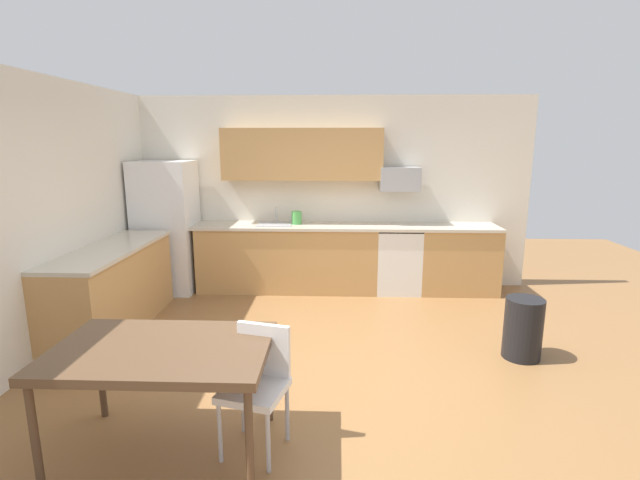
{
  "coord_description": "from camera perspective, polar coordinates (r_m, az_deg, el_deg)",
  "views": [
    {
      "loc": [
        0.19,
        -4.04,
        2.07
      ],
      "look_at": [
        0.0,
        1.0,
        1.0
      ],
      "focal_mm": 26.08,
      "sensor_mm": 36.0,
      "label": 1
    }
  ],
  "objects": [
    {
      "name": "cabinet_run_back_right",
      "position": [
        6.76,
        16.5,
        -2.4
      ],
      "size": [
        1.06,
        0.6,
        0.9
      ],
      "primitive_type": "cube",
      "color": "tan",
      "rests_on": "ground"
    },
    {
      "name": "wall_left",
      "position": [
        4.99,
        -32.57,
        1.78
      ],
      "size": [
        0.1,
        5.8,
        2.7
      ],
      "primitive_type": "cube",
      "color": "silver",
      "rests_on": "ground"
    },
    {
      "name": "wall_back",
      "position": [
        6.73,
        0.54,
        5.84
      ],
      "size": [
        5.8,
        0.1,
        2.7
      ],
      "primitive_type": "cube",
      "color": "silver",
      "rests_on": "ground"
    },
    {
      "name": "kettle",
      "position": [
        6.5,
        -2.89,
        2.67
      ],
      "size": [
        0.14,
        0.14,
        0.2
      ],
      "primitive_type": "cylinder",
      "color": "#4CA54C",
      "rests_on": "countertop_back"
    },
    {
      "name": "ground_plane",
      "position": [
        4.54,
        -0.5,
        -15.13
      ],
      "size": [
        12.0,
        12.0,
        0.0
      ],
      "primitive_type": "plane",
      "color": "olive"
    },
    {
      "name": "countertop_back",
      "position": [
        6.45,
        0.44,
        1.71
      ],
      "size": [
        4.8,
        0.64,
        0.04
      ],
      "primitive_type": "cube",
      "color": "beige",
      "rests_on": "cabinet_run_back"
    },
    {
      "name": "dining_table",
      "position": [
        3.29,
        -18.86,
        -13.23
      ],
      "size": [
        1.4,
        0.9,
        0.77
      ],
      "color": "brown",
      "rests_on": "ground"
    },
    {
      "name": "refrigerator",
      "position": [
        6.79,
        -18.29,
        1.52
      ],
      "size": [
        0.76,
        0.7,
        1.81
      ],
      "primitive_type": "cube",
      "color": "white",
      "rests_on": "ground"
    },
    {
      "name": "sink_faucet",
      "position": [
        6.66,
        -5.37,
        3.03
      ],
      "size": [
        0.02,
        0.02,
        0.24
      ],
      "primitive_type": "cylinder",
      "color": "#B2B5BA",
      "rests_on": "countertop_back"
    },
    {
      "name": "sink_basin",
      "position": [
        6.51,
        -5.55,
        1.39
      ],
      "size": [
        0.48,
        0.4,
        0.14
      ],
      "primitive_type": "cube",
      "color": "#A5A8AD",
      "rests_on": "countertop_back"
    },
    {
      "name": "oven_range",
      "position": [
        6.6,
        9.49,
        -2.35
      ],
      "size": [
        0.6,
        0.6,
        0.91
      ],
      "color": "white",
      "rests_on": "ground"
    },
    {
      "name": "countertop_left",
      "position": [
        5.56,
        -24.49,
        -1.05
      ],
      "size": [
        0.64,
        2.0,
        0.04
      ],
      "primitive_type": "cube",
      "color": "beige",
      "rests_on": "cabinet_run_left"
    },
    {
      "name": "trash_bin",
      "position": [
        4.98,
        23.65,
        -9.9
      ],
      "size": [
        0.36,
        0.36,
        0.6
      ],
      "primitive_type": "cylinder",
      "color": "black",
      "rests_on": "ground"
    },
    {
      "name": "cabinet_run_back",
      "position": [
        6.58,
        -3.98,
        -2.3
      ],
      "size": [
        2.49,
        0.6,
        0.9
      ],
      "primitive_type": "cube",
      "color": "tan",
      "rests_on": "ground"
    },
    {
      "name": "microwave",
      "position": [
        6.51,
        9.72,
        7.41
      ],
      "size": [
        0.54,
        0.36,
        0.32
      ],
      "primitive_type": "cube",
      "color": "#9EA0A5"
    },
    {
      "name": "chair_near_table",
      "position": [
        3.31,
        -7.64,
        -16.42
      ],
      "size": [
        0.49,
        0.49,
        0.85
      ],
      "color": "white",
      "rests_on": "ground"
    },
    {
      "name": "cabinet_run_left",
      "position": [
        5.68,
        -24.08,
        -5.67
      ],
      "size": [
        0.6,
        2.0,
        0.9
      ],
      "primitive_type": "cube",
      "color": "tan",
      "rests_on": "ground"
    },
    {
      "name": "upper_cabinets_back",
      "position": [
        6.49,
        -2.2,
        10.47
      ],
      "size": [
        2.2,
        0.34,
        0.7
      ],
      "primitive_type": "cube",
      "color": "tan"
    }
  ]
}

